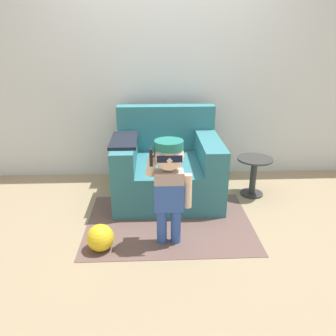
{
  "coord_description": "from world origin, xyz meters",
  "views": [
    {
      "loc": [
        -0.13,
        -3.07,
        1.58
      ],
      "look_at": [
        -0.0,
        -0.34,
        0.49
      ],
      "focal_mm": 35.0,
      "sensor_mm": 36.0,
      "label": 1
    }
  ],
  "objects_px": {
    "side_table": "(254,173)",
    "toy_ball": "(100,238)",
    "armchair": "(167,166)",
    "person_child": "(169,177)"
  },
  "relations": [
    {
      "from": "side_table",
      "to": "toy_ball",
      "type": "relative_size",
      "value": 1.92
    },
    {
      "from": "toy_ball",
      "to": "armchair",
      "type": "bearing_deg",
      "value": 60.08
    },
    {
      "from": "person_child",
      "to": "toy_ball",
      "type": "height_order",
      "value": "person_child"
    },
    {
      "from": "armchair",
      "to": "person_child",
      "type": "distance_m",
      "value": 0.95
    },
    {
      "from": "person_child",
      "to": "armchair",
      "type": "bearing_deg",
      "value": 88.72
    },
    {
      "from": "person_child",
      "to": "toy_ball",
      "type": "xyz_separation_m",
      "value": [
        -0.55,
        -0.08,
        -0.48
      ]
    },
    {
      "from": "armchair",
      "to": "toy_ball",
      "type": "relative_size",
      "value": 4.99
    },
    {
      "from": "person_child",
      "to": "toy_ball",
      "type": "distance_m",
      "value": 0.73
    },
    {
      "from": "person_child",
      "to": "toy_ball",
      "type": "relative_size",
      "value": 4.05
    },
    {
      "from": "armchair",
      "to": "person_child",
      "type": "bearing_deg",
      "value": -91.28
    }
  ]
}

